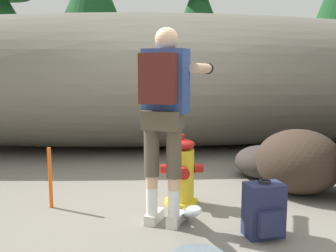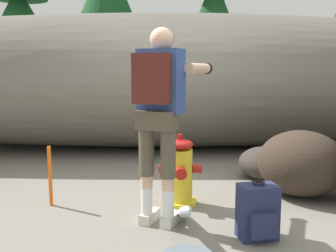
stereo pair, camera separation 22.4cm
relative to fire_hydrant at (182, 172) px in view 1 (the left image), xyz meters
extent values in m
cube|color=slate|center=(0.00, 0.02, -0.34)|extent=(56.00, 56.00, 0.04)
ellipsoid|color=#666056|center=(0.00, 3.11, 0.82)|extent=(16.52, 3.20, 2.29)
cylinder|color=yellow|center=(0.00, 0.00, -0.30)|extent=(0.34, 0.34, 0.04)
cylinder|color=yellow|center=(0.00, 0.00, -0.02)|extent=(0.25, 0.25, 0.52)
ellipsoid|color=red|center=(0.00, 0.00, 0.29)|extent=(0.26, 0.26, 0.10)
cylinder|color=red|center=(0.00, 0.00, 0.36)|extent=(0.06, 0.06, 0.05)
cylinder|color=red|center=(-0.17, 0.00, 0.04)|extent=(0.09, 0.09, 0.09)
cylinder|color=red|center=(0.17, 0.00, 0.04)|extent=(0.09, 0.09, 0.09)
cylinder|color=red|center=(0.00, -0.17, 0.04)|extent=(0.11, 0.09, 0.11)
ellipsoid|color=silver|center=(0.00, -0.66, -0.16)|extent=(0.10, 1.01, 0.49)
cube|color=beige|center=(-0.30, -0.44, -0.28)|extent=(0.19, 0.28, 0.09)
cylinder|color=white|center=(-0.32, -0.50, -0.11)|extent=(0.10, 0.10, 0.24)
cylinder|color=#DBAD89|center=(-0.32, -0.50, 0.06)|extent=(0.10, 0.10, 0.11)
cylinder|color=brown|center=(-0.32, -0.50, 0.33)|extent=(0.13, 0.13, 0.44)
cube|color=beige|center=(-0.11, -0.52, -0.28)|extent=(0.19, 0.28, 0.09)
cylinder|color=white|center=(-0.13, -0.57, -0.11)|extent=(0.10, 0.10, 0.24)
cylinder|color=#DBAD89|center=(-0.13, -0.57, 0.06)|extent=(0.10, 0.10, 0.11)
cylinder|color=brown|center=(-0.13, -0.57, 0.33)|extent=(0.13, 0.13, 0.44)
cube|color=brown|center=(-0.23, -0.53, 0.60)|extent=(0.37, 0.31, 0.16)
cube|color=#2D4784|center=(-0.19, -0.45, 0.92)|extent=(0.42, 0.36, 0.54)
cube|color=#511E19|center=(-0.27, -0.63, 0.95)|extent=(0.32, 0.26, 0.40)
sphere|color=#DBAD89|center=(-0.18, -0.43, 1.27)|extent=(0.20, 0.20, 0.20)
cube|color=black|center=(-0.15, -0.35, 1.27)|extent=(0.15, 0.08, 0.04)
cylinder|color=#DBAD89|center=(-0.25, -0.02, 1.03)|extent=(0.31, 0.57, 0.09)
sphere|color=black|center=(-0.15, 0.22, 1.03)|extent=(0.11, 0.11, 0.11)
cylinder|color=#DBAD89|center=(0.16, -0.19, 1.03)|extent=(0.31, 0.57, 0.09)
sphere|color=black|center=(0.26, 0.05, 1.03)|extent=(0.11, 0.11, 0.11)
cube|color=#23284C|center=(0.57, -0.81, -0.10)|extent=(0.33, 0.25, 0.44)
cube|color=#23284C|center=(0.59, -0.94, -0.17)|extent=(0.22, 0.09, 0.20)
torus|color=black|center=(0.57, -0.81, 0.14)|extent=(0.10, 0.10, 0.02)
cube|color=black|center=(0.63, -0.68, -0.10)|extent=(0.05, 0.04, 0.37)
cube|color=black|center=(0.47, -0.71, -0.10)|extent=(0.05, 0.04, 0.37)
ellipsoid|color=#352920|center=(1.31, 0.25, 0.03)|extent=(1.22, 1.20, 0.70)
ellipsoid|color=#352F2B|center=(1.12, 0.87, -0.12)|extent=(0.97, 0.98, 0.40)
cylinder|color=#47331E|center=(-4.88, 9.75, 0.35)|extent=(0.35, 0.35, 1.35)
cone|color=#194C23|center=(-4.88, 9.75, 2.41)|extent=(2.95, 2.95, 2.77)
cylinder|color=#47331E|center=(-1.78, 8.63, 0.46)|extent=(0.33, 0.33, 1.58)
cone|color=#194C23|center=(-1.78, 8.63, 2.95)|extent=(2.78, 2.78, 3.39)
cylinder|color=#47331E|center=(1.54, 8.76, 0.27)|extent=(0.29, 0.29, 1.19)
cone|color=#194C23|center=(1.54, 8.76, 2.41)|extent=(2.44, 2.44, 3.08)
cylinder|color=#E55914|center=(-1.29, -0.01, -0.02)|extent=(0.04, 0.04, 0.60)
camera|label=1|loc=(-0.44, -3.73, 1.02)|focal=41.41mm
camera|label=2|loc=(-0.21, -3.74, 1.02)|focal=41.41mm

